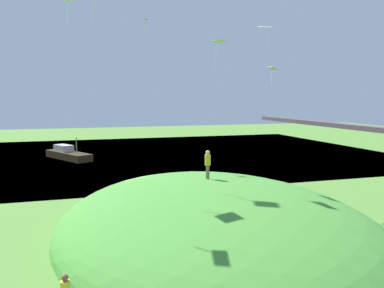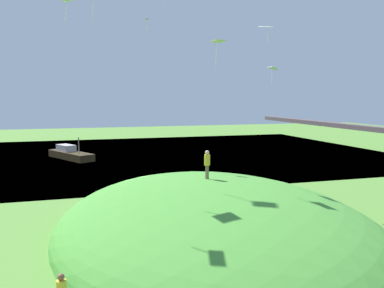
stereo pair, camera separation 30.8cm
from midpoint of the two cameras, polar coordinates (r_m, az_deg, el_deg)
The scene contains 12 objects.
ground_plane at distance 32.07m, azimuth -7.77°, elevation -8.22°, with size 160.00×160.00×0.00m, color #558935.
lake_water at distance 57.88m, azimuth -11.96°, elevation -1.87°, with size 46.46×80.00×0.40m, color #35607F.
grass_hill at distance 25.44m, azimuth 3.38°, elevation -12.13°, with size 24.71×18.83×6.07m, color #499236.
bridge_deck_far at distance 70.20m, azimuth 18.50°, elevation 2.59°, with size 41.81×1.80×0.70m, color #534849.
boat_on_lake at distance 56.75m, azimuth -16.28°, elevation -1.32°, with size 8.56×5.80×2.97m.
person_with_child at distance 25.83m, azimuth 2.44°, elevation -2.31°, with size 0.48×0.48×1.80m.
kite_5 at distance 29.23m, azimuth 3.95°, elevation 13.77°, with size 1.00×1.16×1.84m.
kite_7 at distance 29.57m, azimuth 10.44°, elevation 15.50°, with size 0.69×0.93×1.14m.
kite_8 at distance 22.09m, azimuth -16.41°, elevation 18.46°, with size 0.95×0.83×1.12m.
kite_9 at distance 31.27m, azimuth 11.41°, elevation 10.10°, with size 0.88×0.61×1.33m.
kite_11 at distance 36.74m, azimuth -6.02°, elevation 16.56°, with size 0.74×0.60×1.27m.
mooring_post at distance 36.15m, azimuth -3.21°, elevation -5.75°, with size 0.14×0.14×0.89m, color brown.
Camera 2 is at (30.68, -4.69, 8.15)m, focal length 38.76 mm.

